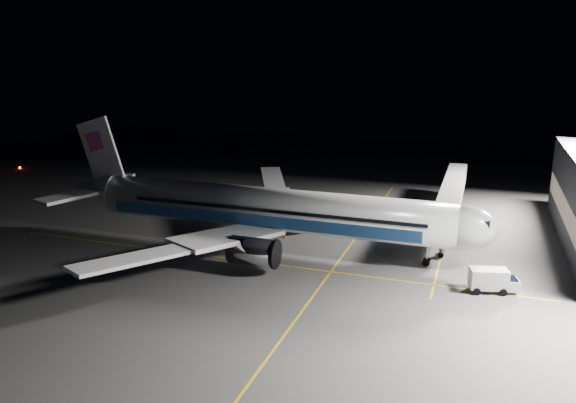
# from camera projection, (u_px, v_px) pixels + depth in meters

# --- Properties ---
(ground) EXTENTS (200.00, 200.00, 0.00)m
(ground) POSITION_uv_depth(u_px,v_px,m) (271.00, 247.00, 75.60)
(ground) COLOR #4C4C4F
(ground) RESTS_ON ground
(guide_line_main) EXTENTS (0.25, 80.00, 0.01)m
(guide_line_main) POSITION_uv_depth(u_px,v_px,m) (343.00, 255.00, 72.39)
(guide_line_main) COLOR gold
(guide_line_main) RESTS_ON ground
(guide_line_cross) EXTENTS (70.00, 0.25, 0.01)m
(guide_line_cross) POSITION_uv_depth(u_px,v_px,m) (253.00, 262.00, 70.13)
(guide_line_cross) COLOR gold
(guide_line_cross) RESTS_ON ground
(guide_line_side) EXTENTS (0.25, 40.00, 0.01)m
(guide_line_side) POSITION_uv_depth(u_px,v_px,m) (445.00, 241.00, 77.66)
(guide_line_side) COLOR gold
(guide_line_side) RESTS_ON ground
(airliner) EXTENTS (61.48, 54.22, 16.64)m
(airliner) POSITION_uv_depth(u_px,v_px,m) (263.00, 209.00, 74.61)
(airliner) COLOR silver
(airliner) RESTS_ON ground
(jet_bridge) EXTENTS (3.60, 34.40, 6.30)m
(jet_bridge) POSITION_uv_depth(u_px,v_px,m) (451.00, 196.00, 83.82)
(jet_bridge) COLOR #B2B2B7
(jet_bridge) RESTS_ON ground
(service_truck) EXTENTS (5.49, 3.33, 2.63)m
(service_truck) POSITION_uv_depth(u_px,v_px,m) (493.00, 280.00, 61.01)
(service_truck) COLOR silver
(service_truck) RESTS_ON ground
(baggage_tug) EXTENTS (2.45, 2.05, 1.65)m
(baggage_tug) POSITION_uv_depth(u_px,v_px,m) (260.00, 221.00, 84.21)
(baggage_tug) COLOR black
(baggage_tug) RESTS_ON ground
(safety_cone_a) EXTENTS (0.37, 0.37, 0.55)m
(safety_cone_a) POSITION_uv_depth(u_px,v_px,m) (257.00, 222.00, 85.66)
(safety_cone_a) COLOR #FF500A
(safety_cone_a) RESTS_ON ground
(safety_cone_b) EXTENTS (0.43, 0.43, 0.64)m
(safety_cone_b) POSITION_uv_depth(u_px,v_px,m) (285.00, 235.00, 79.16)
(safety_cone_b) COLOR #FF500A
(safety_cone_b) RESTS_ON ground
(safety_cone_c) EXTENTS (0.42, 0.42, 0.63)m
(safety_cone_c) POSITION_uv_depth(u_px,v_px,m) (256.00, 212.00, 90.84)
(safety_cone_c) COLOR #FF500A
(safety_cone_c) RESTS_ON ground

